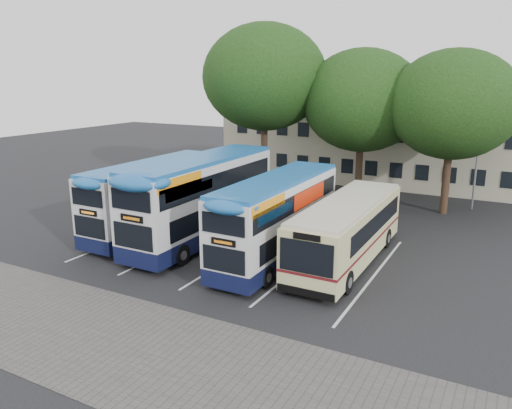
{
  "coord_description": "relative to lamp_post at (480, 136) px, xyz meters",
  "views": [
    {
      "loc": [
        8.6,
        -16.46,
        9.02
      ],
      "look_at": [
        -2.92,
        5.0,
        2.67
      ],
      "focal_mm": 35.0,
      "sensor_mm": 36.0,
      "label": 1
    }
  ],
  "objects": [
    {
      "name": "tree_right",
      "position": [
        -1.6,
        -1.99,
        2.09
      ],
      "size": [
        8.25,
        8.25,
        10.69
      ],
      "color": "black",
      "rests_on": "ground"
    },
    {
      "name": "depot_building",
      "position": [
        -6.0,
        7.02,
        -1.93
      ],
      "size": [
        32.4,
        8.4,
        6.2
      ],
      "color": "#A79F86",
      "rests_on": "ground"
    },
    {
      "name": "bus_dd_mid",
      "position": [
        -12.61,
        -14.32,
        -2.5
      ],
      "size": [
        2.73,
        11.27,
        4.7
      ],
      "color": "#0E1436",
      "rests_on": "ground"
    },
    {
      "name": "bus_dd_left",
      "position": [
        -15.94,
        -14.39,
        -2.78
      ],
      "size": [
        2.43,
        10.05,
        4.18
      ],
      "color": "#0E1436",
      "rests_on": "ground"
    },
    {
      "name": "paving_strip",
      "position": [
        -8.0,
        -24.97,
        -5.08
      ],
      "size": [
        40.0,
        6.0,
        0.01
      ],
      "primitive_type": "cube",
      "color": "#595654",
      "rests_on": "ground"
    },
    {
      "name": "ground",
      "position": [
        -6.0,
        -19.97,
        -5.08
      ],
      "size": [
        120.0,
        120.0,
        0.0
      ],
      "primitive_type": "plane",
      "color": "black",
      "rests_on": "ground"
    },
    {
      "name": "lamp_post",
      "position": [
        0.0,
        0.0,
        0.0
      ],
      "size": [
        0.25,
        1.05,
        9.06
      ],
      "color": "gray",
      "rests_on": "ground"
    },
    {
      "name": "tree_left",
      "position": [
        -14.63,
        -3.0,
        3.75
      ],
      "size": [
        9.12,
        9.12,
        12.73
      ],
      "color": "black",
      "rests_on": "ground"
    },
    {
      "name": "tree_mid",
      "position": [
        -7.73,
        -1.31,
        2.18
      ],
      "size": [
        8.5,
        8.5,
        10.88
      ],
      "color": "black",
      "rests_on": "ground"
    },
    {
      "name": "bus_single",
      "position": [
        -4.46,
        -13.72,
        -3.31
      ],
      "size": [
        2.67,
        10.49,
        3.13
      ],
      "color": "beige",
      "rests_on": "ground"
    },
    {
      "name": "bus_dd_right",
      "position": [
        -7.66,
        -15.06,
        -2.77
      ],
      "size": [
        2.44,
        10.07,
        4.2
      ],
      "color": "#0E1436",
      "rests_on": "ground"
    },
    {
      "name": "bay_lines",
      "position": [
        -9.75,
        -14.97,
        -5.08
      ],
      "size": [
        14.12,
        11.0,
        0.01
      ],
      "color": "silver",
      "rests_on": "ground"
    }
  ]
}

